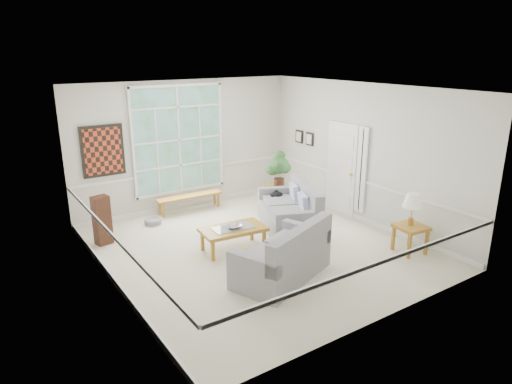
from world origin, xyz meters
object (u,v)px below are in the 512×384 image
(coffee_table, at_px, (233,239))
(loveseat_right, at_px, (288,207))
(loveseat_front, at_px, (282,250))
(end_table, at_px, (276,198))
(side_table, at_px, (410,239))

(coffee_table, bearing_deg, loveseat_right, 14.43)
(loveseat_front, bearing_deg, end_table, 34.31)
(coffee_table, relative_size, side_table, 2.26)
(end_table, height_order, side_table, end_table)
(loveseat_right, distance_m, loveseat_front, 2.10)
(coffee_table, height_order, end_table, end_table)
(loveseat_right, height_order, loveseat_front, loveseat_right)
(loveseat_front, bearing_deg, coffee_table, 73.97)
(end_table, xyz_separation_m, side_table, (0.62, -3.39, -0.00))
(loveseat_right, relative_size, end_table, 3.41)
(loveseat_right, height_order, end_table, loveseat_right)
(coffee_table, distance_m, side_table, 3.31)
(loveseat_front, relative_size, end_table, 3.29)
(coffee_table, distance_m, end_table, 2.54)
(loveseat_front, height_order, side_table, loveseat_front)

